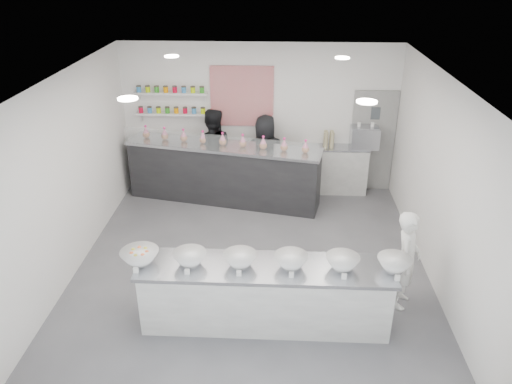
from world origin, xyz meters
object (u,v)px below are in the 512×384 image
espresso_ledge (334,170)px  woman_prep (406,260)px  staff_right (265,156)px  staff_left (213,152)px  espresso_machine (364,138)px  back_bar (224,173)px  prep_counter (265,295)px

espresso_ledge → woman_prep: woman_prep is taller
woman_prep → staff_right: bearing=51.6°
espresso_ledge → staff_right: size_ratio=0.79×
staff_left → espresso_machine: bearing=179.2°
staff_left → woman_prep: bearing=127.7°
back_bar → espresso_ledge: back_bar is taller
espresso_machine → staff_right: 2.01m
prep_counter → espresso_ledge: espresso_ledge is taller
prep_counter → staff_right: size_ratio=1.97×
prep_counter → espresso_machine: 4.59m
espresso_machine → staff_left: (-3.03, -0.18, -0.30)m
woman_prep → staff_left: (-3.10, 3.46, 0.17)m
woman_prep → staff_left: bearing=62.9°
prep_counter → staff_left: staff_left is taller
staff_right → woman_prep: bearing=113.9°
prep_counter → staff_left: size_ratio=1.85×
back_bar → staff_right: size_ratio=2.27×
back_bar → staff_right: (0.81, 0.33, 0.25)m
espresso_ledge → staff_left: bearing=-175.8°
prep_counter → back_bar: back_bar is taller
prep_counter → staff_left: bearing=106.8°
back_bar → staff_right: staff_right is taller
espresso_machine → prep_counter: bearing=-114.0°
staff_right → staff_left: bearing=-6.7°
prep_counter → back_bar: size_ratio=0.87×
espresso_machine → staff_right: size_ratio=0.33×
prep_counter → woman_prep: bearing=14.7°
espresso_machine → staff_right: (-1.97, -0.18, -0.36)m
prep_counter → woman_prep: 2.00m
back_bar → espresso_ledge: 2.29m
espresso_ledge → staff_right: 1.47m
prep_counter → espresso_ledge: (1.29, 4.14, 0.04)m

